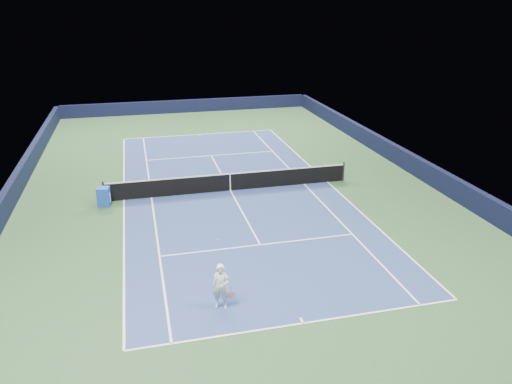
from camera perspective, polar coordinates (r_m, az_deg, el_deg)
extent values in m
plane|color=#294B28|center=(26.46, -2.95, 0.16)|extent=(40.00, 40.00, 0.00)
cube|color=black|center=(45.20, -7.89, 9.71)|extent=(22.00, 0.35, 1.10)
cube|color=black|center=(30.10, 17.72, 2.93)|extent=(0.35, 40.00, 1.10)
cube|color=black|center=(26.60, -26.50, -0.78)|extent=(0.35, 40.00, 1.10)
cube|color=navy|center=(26.46, -2.95, 0.17)|extent=(10.97, 23.77, 0.01)
cube|color=white|center=(37.64, -6.47, 6.56)|extent=(10.97, 0.08, 0.00)
cube|color=white|center=(16.28, 5.43, -14.71)|extent=(10.97, 0.08, 0.00)
cube|color=white|center=(27.93, 8.16, 1.16)|extent=(0.08, 23.77, 0.00)
cube|color=white|center=(26.07, -14.86, -0.87)|extent=(0.08, 23.77, 0.00)
cube|color=white|center=(27.47, 5.51, 0.93)|extent=(0.08, 23.77, 0.00)
cube|color=white|center=(26.06, -11.86, -0.61)|extent=(0.08, 23.77, 0.00)
cube|color=white|center=(32.42, -5.14, 4.17)|extent=(8.23, 0.08, 0.00)
cube|color=white|center=(20.75, 0.49, -6.05)|extent=(8.23, 0.08, 0.00)
cube|color=white|center=(26.45, -2.95, 0.18)|extent=(0.08, 12.80, 0.00)
cube|color=white|center=(37.50, -6.43, 6.51)|extent=(0.08, 0.30, 0.00)
cube|color=white|center=(16.40, 5.26, -14.41)|extent=(0.08, 0.30, 0.00)
cylinder|color=black|center=(25.93, -16.98, 0.03)|extent=(0.10, 0.10, 1.07)
cylinder|color=black|center=(28.10, 9.95, 2.32)|extent=(0.10, 0.10, 1.07)
cube|color=black|center=(26.29, -2.97, 1.09)|extent=(12.80, 0.03, 0.91)
cube|color=white|center=(26.13, -2.99, 2.09)|extent=(12.80, 0.04, 0.06)
cube|color=white|center=(26.29, -2.97, 1.09)|extent=(0.05, 0.04, 0.91)
cube|color=#1E48B5|center=(25.46, -17.01, -0.52)|extent=(0.66, 0.62, 0.95)
cube|color=white|center=(25.45, -16.35, -0.51)|extent=(0.03, 0.42, 0.42)
imported|color=white|center=(16.53, -4.02, -10.73)|extent=(0.68, 0.56, 1.59)
cylinder|color=pink|center=(16.59, -2.87, -10.98)|extent=(0.03, 0.03, 0.26)
cylinder|color=black|center=(16.72, -2.86, -11.67)|extent=(0.26, 0.02, 0.26)
cylinder|color=pink|center=(16.72, -2.86, -11.67)|extent=(0.28, 0.03, 0.28)
sphere|color=#CBD42D|center=(16.83, -4.39, -5.53)|extent=(0.07, 0.07, 0.07)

